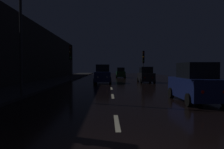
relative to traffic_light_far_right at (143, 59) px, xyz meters
The scene contains 11 objects.
ground 7.85m from the traffic_light_far_right, 136.96° to the right, with size 27.44×84.00×0.02m, color black.
sidewalk_left 14.01m from the traffic_light_far_right, 159.05° to the right, with size 4.40×84.00×0.15m, color #28282B.
building_facade_left 17.50m from the traffic_light_far_right, 151.36° to the right, with size 0.80×63.00×7.73m, color #2D2B28.
lane_centerline 17.44m from the traffic_light_far_right, 107.75° to the right, with size 0.16×24.06×0.01m.
traffic_light_far_right is the anchor object (origin of this frame).
traffic_light_far_left 11.72m from the traffic_light_far_right, 153.11° to the right, with size 0.35×0.47×4.78m.
streetlamp_overhead 23.30m from the traffic_light_far_right, 116.20° to the right, with size 1.70×0.44×8.52m.
car_approaching_headlights 10.13m from the traffic_light_far_right, 128.62° to the right, with size 2.04×4.42×2.23m.
car_distant_taillights 7.20m from the traffic_light_far_right, 118.22° to the left, with size 1.73×3.75×1.89m.
car_parked_right_near 22.17m from the traffic_light_far_right, 92.09° to the right, with size 1.94×4.21×2.12m.
car_parked_right_far 7.31m from the traffic_light_far_right, 96.66° to the right, with size 1.80×3.90×1.97m.
Camera 1 is at (-0.29, -4.10, 1.85)m, focal length 34.24 mm.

